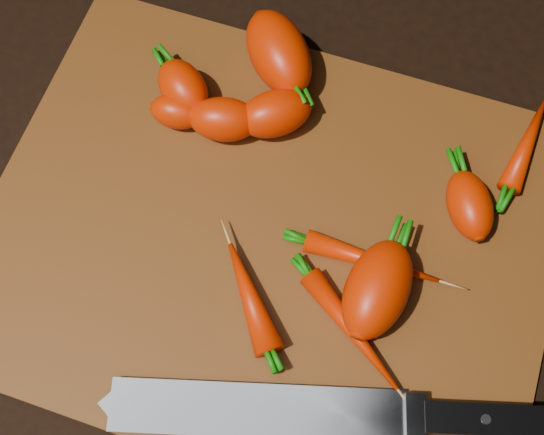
% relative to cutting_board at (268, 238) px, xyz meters
% --- Properties ---
extents(ground, '(2.00, 2.00, 0.01)m').
position_rel_cutting_board_xyz_m(ground, '(0.00, 0.00, -0.01)').
color(ground, black).
extents(cutting_board, '(0.50, 0.40, 0.01)m').
position_rel_cutting_board_xyz_m(cutting_board, '(0.00, 0.00, 0.00)').
color(cutting_board, '#51290C').
rests_on(cutting_board, ground).
extents(carrot_0, '(0.07, 0.06, 0.04)m').
position_rel_cutting_board_xyz_m(carrot_0, '(-0.07, 0.09, 0.03)').
color(carrot_0, red).
rests_on(carrot_0, cutting_board).
extents(carrot_1, '(0.07, 0.07, 0.04)m').
position_rel_cutting_board_xyz_m(carrot_1, '(-0.12, 0.11, 0.03)').
color(carrot_1, red).
rests_on(carrot_1, cutting_board).
extents(carrot_2, '(0.10, 0.11, 0.05)m').
position_rel_cutting_board_xyz_m(carrot_2, '(-0.05, 0.17, 0.03)').
color(carrot_2, red).
rests_on(carrot_2, cutting_board).
extents(carrot_3, '(0.06, 0.09, 0.05)m').
position_rel_cutting_board_xyz_m(carrot_3, '(0.10, -0.03, 0.03)').
color(carrot_3, red).
rests_on(carrot_3, cutting_board).
extents(carrot_4, '(0.08, 0.08, 0.04)m').
position_rel_cutting_board_xyz_m(carrot_4, '(-0.03, 0.11, 0.03)').
color(carrot_4, red).
rests_on(carrot_4, cutting_board).
extents(carrot_5, '(0.05, 0.04, 0.03)m').
position_rel_cutting_board_xyz_m(carrot_5, '(-0.12, 0.08, 0.02)').
color(carrot_5, red).
rests_on(carrot_5, cutting_board).
extents(carrot_6, '(0.07, 0.08, 0.04)m').
position_rel_cutting_board_xyz_m(carrot_6, '(0.16, 0.08, 0.03)').
color(carrot_6, red).
rests_on(carrot_6, cutting_board).
extents(carrot_7, '(0.04, 0.11, 0.02)m').
position_rel_cutting_board_xyz_m(carrot_7, '(0.20, 0.16, 0.02)').
color(carrot_7, red).
rests_on(carrot_7, cutting_board).
extents(carrot_8, '(0.11, 0.09, 0.02)m').
position_rel_cutting_board_xyz_m(carrot_8, '(0.09, -0.06, 0.02)').
color(carrot_8, red).
rests_on(carrot_8, cutting_board).
extents(carrot_9, '(0.08, 0.09, 0.03)m').
position_rel_cutting_board_xyz_m(carrot_9, '(0.00, -0.06, 0.02)').
color(carrot_9, red).
rests_on(carrot_9, cutting_board).
extents(carrot_10, '(0.12, 0.02, 0.02)m').
position_rel_cutting_board_xyz_m(carrot_10, '(0.09, 0.00, 0.02)').
color(carrot_10, red).
rests_on(carrot_10, cutting_board).
extents(knife, '(0.38, 0.14, 0.02)m').
position_rel_cutting_board_xyz_m(knife, '(0.06, -0.14, 0.02)').
color(knife, gray).
rests_on(knife, cutting_board).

